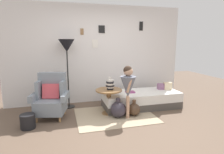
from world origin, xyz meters
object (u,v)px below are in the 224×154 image
demijohn_far (134,109)px  person_child (128,85)px  side_table (109,96)px  magazine_basket (28,121)px  armchair (51,98)px  demijohn_near (118,109)px  book_on_daybed (130,92)px  floor_lamp (67,49)px  vase_striped (110,84)px  daybed (141,99)px

demijohn_far → person_child: bearing=-158.6°
side_table → magazine_basket: 1.74m
armchair → demijohn_near: (1.41, -0.41, -0.26)m
person_child → book_on_daybed: size_ratio=5.21×
floor_lamp → side_table: bearing=-38.9°
side_table → person_child: size_ratio=0.52×
vase_striped → demijohn_far: 0.78m
armchair → side_table: armchair is taller
magazine_basket → person_child: bearing=-0.3°
book_on_daybed → demijohn_near: (-0.46, -0.48, -0.24)m
daybed → magazine_basket: (-2.59, -0.54, -0.06)m
person_child → armchair: bearing=163.1°
demijohn_far → magazine_basket: 2.21m
floor_lamp → magazine_basket: floor_lamp is taller
floor_lamp → demijohn_near: (1.01, -0.96, -1.30)m
book_on_daybed → daybed: bearing=-0.1°
daybed → vase_striped: bearing=-166.0°
vase_striped → demijohn_far: size_ratio=0.77×
daybed → vase_striped: vase_striped is taller
person_child → demijohn_near: bearing=159.3°
daybed → demijohn_far: 0.62m
demijohn_near → magazine_basket: bearing=-178.1°
vase_striped → daybed: bearing=14.0°
person_child → demijohn_near: 0.59m
daybed → vase_striped: size_ratio=6.74×
daybed → demijohn_near: demijohn_near is taller
book_on_daybed → vase_striped: bearing=-159.2°
armchair → person_child: size_ratio=0.85×
vase_striped → demijohn_far: (0.49, -0.27, -0.55)m
daybed → demijohn_near: 0.89m
floor_lamp → person_child: floor_lamp is taller
side_table → vase_striped: vase_striped is taller
floor_lamp → person_child: (1.21, -1.03, -0.74)m
demijohn_near → vase_striped: bearing=113.4°
vase_striped → demijohn_near: (0.11, -0.27, -0.51)m
side_table → demijohn_far: side_table is taller
vase_striped → side_table: bearing=-166.1°
side_table → vase_striped: bearing=13.9°
side_table → book_on_daybed: size_ratio=2.73×
demijohn_near → magazine_basket: (-1.83, -0.06, -0.04)m
armchair → side_table: 1.27m
demijohn_near → side_table: bearing=119.5°
armchair → demijohn_far: armchair is taller
person_child → book_on_daybed: (0.26, 0.56, -0.32)m
vase_striped → demijohn_near: bearing=-66.6°
side_table → demijohn_near: (0.15, -0.26, -0.23)m
floor_lamp → vase_striped: bearing=-37.6°
side_table → demijohn_far: 0.64m
armchair → vase_striped: size_ratio=3.43×
demijohn_far → daybed: bearing=51.8°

